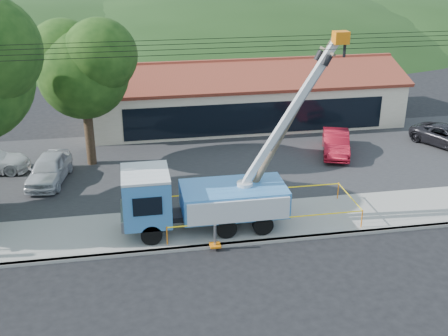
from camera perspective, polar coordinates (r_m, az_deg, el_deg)
name	(u,v)px	position (r m, az deg, el deg)	size (l,w,h in m)	color
ground	(249,270)	(24.18, 2.60, -10.34)	(120.00, 120.00, 0.00)	black
curb	(240,244)	(25.88, 1.59, -7.69)	(60.00, 0.25, 0.15)	#9E9A94
sidewalk	(232,224)	(27.49, 0.80, -5.70)	(60.00, 4.00, 0.15)	#9E9A94
parking_lot	(208,163)	(34.63, -1.68, 0.55)	(60.00, 12.00, 0.10)	#28282B
strip_mall	(244,96)	(42.14, 2.10, 7.31)	(22.50, 8.53, 4.67)	beige
tree_lot	(82,65)	(33.51, -14.18, 10.15)	(6.30, 5.60, 8.94)	#332316
hill_west	(41,43)	(76.55, -18.12, 11.94)	(78.40, 56.00, 28.00)	#193312
hill_center	(234,37)	(77.23, 1.01, 13.13)	(89.60, 64.00, 32.00)	#193312
hill_east	(374,33)	(83.35, 15.00, 13.11)	(72.80, 52.00, 26.00)	#193312
utility_truck	(200,196)	(26.28, -2.49, -2.90)	(10.26, 4.14, 9.12)	black
leaning_pole	(288,124)	(26.19, 6.47, 4.50)	(4.81, 1.73, 9.00)	brown
caution_tape	(259,207)	(27.45, 3.62, -4.00)	(9.35, 3.21, 0.93)	orange
car_silver	(51,183)	(33.44, -17.17, -1.48)	(1.84, 4.58, 1.56)	#BBBDC3
car_red	(335,155)	(36.60, 11.20, 1.28)	(1.56, 4.47, 1.47)	maroon
car_dark	(446,147)	(40.03, 21.62, 1.96)	(2.23, 4.85, 1.35)	black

